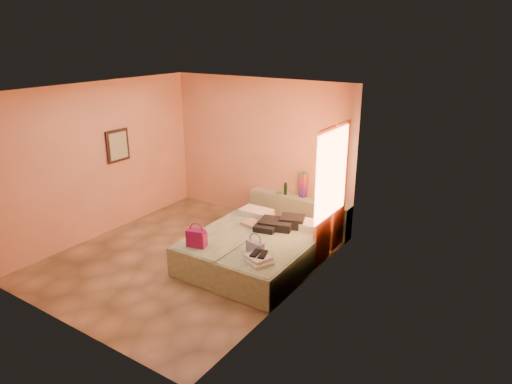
% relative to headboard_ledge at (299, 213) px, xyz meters
% --- Properties ---
extents(ground, '(4.50, 4.50, 0.00)m').
position_rel_headboard_ledge_xyz_m(ground, '(-0.98, -2.10, -0.33)').
color(ground, tan).
rests_on(ground, ground).
extents(room_walls, '(4.02, 4.51, 2.81)m').
position_rel_headboard_ledge_xyz_m(room_walls, '(-0.77, -1.53, 1.46)').
color(room_walls, '#F9A585').
rests_on(room_walls, ground).
extents(headboard_ledge, '(2.05, 0.30, 0.65)m').
position_rel_headboard_ledge_xyz_m(headboard_ledge, '(0.00, 0.00, 0.00)').
color(headboard_ledge, '#9CA486').
rests_on(headboard_ledge, ground).
extents(bed_left, '(0.94, 2.02, 0.50)m').
position_rel_headboard_ledge_xyz_m(bed_left, '(-0.38, -1.70, -0.08)').
color(bed_left, '#A6BE99').
rests_on(bed_left, ground).
extents(bed_right, '(0.94, 2.02, 0.50)m').
position_rel_headboard_ledge_xyz_m(bed_right, '(0.52, -1.70, -0.08)').
color(bed_right, '#A6BE99').
rests_on(bed_right, ground).
extents(water_bottle, '(0.08, 0.08, 0.23)m').
position_rel_headboard_ledge_xyz_m(water_bottle, '(-0.30, -0.01, 0.44)').
color(water_bottle, '#153C24').
rests_on(water_bottle, headboard_ledge).
extents(rainbow_box, '(0.12, 0.12, 0.48)m').
position_rel_headboard_ledge_xyz_m(rainbow_box, '(0.04, 0.06, 0.57)').
color(rainbow_box, '#9A1263').
rests_on(rainbow_box, headboard_ledge).
extents(small_dish, '(0.15, 0.15, 0.03)m').
position_rel_headboard_ledge_xyz_m(small_dish, '(-0.42, -0.03, 0.34)').
color(small_dish, '#4E9060').
rests_on(small_dish, headboard_ledge).
extents(green_book, '(0.22, 0.19, 0.03)m').
position_rel_headboard_ledge_xyz_m(green_book, '(0.39, 0.07, 0.34)').
color(green_book, '#254531').
rests_on(green_book, headboard_ledge).
extents(flower_vase, '(0.24, 0.24, 0.27)m').
position_rel_headboard_ledge_xyz_m(flower_vase, '(0.67, -0.08, 0.46)').
color(flower_vase, white).
rests_on(flower_vase, headboard_ledge).
extents(magenta_handbag, '(0.33, 0.24, 0.27)m').
position_rel_headboard_ledge_xyz_m(magenta_handbag, '(-0.46, -2.42, 0.31)').
color(magenta_handbag, '#9A1263').
rests_on(magenta_handbag, bed_left).
extents(khaki_garment, '(0.38, 0.33, 0.06)m').
position_rel_headboard_ledge_xyz_m(khaki_garment, '(-0.19, -1.29, 0.20)').
color(khaki_garment, tan).
rests_on(khaki_garment, bed_left).
extents(clothes_pile, '(0.70, 0.70, 0.18)m').
position_rel_headboard_ledge_xyz_m(clothes_pile, '(0.24, -1.16, 0.26)').
color(clothes_pile, black).
rests_on(clothes_pile, bed_right).
extents(blue_handbag, '(0.30, 0.18, 0.18)m').
position_rel_headboard_ledge_xyz_m(blue_handbag, '(0.41, -2.12, 0.27)').
color(blue_handbag, '#3F5097').
rests_on(blue_handbag, bed_right).
extents(towel_stack, '(0.44, 0.41, 0.10)m').
position_rel_headboard_ledge_xyz_m(towel_stack, '(0.62, -2.35, 0.23)').
color(towel_stack, silver).
rests_on(towel_stack, bed_right).
extents(sandal_pair, '(0.23, 0.28, 0.03)m').
position_rel_headboard_ledge_xyz_m(sandal_pair, '(0.59, -2.30, 0.29)').
color(sandal_pair, black).
rests_on(sandal_pair, towel_stack).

